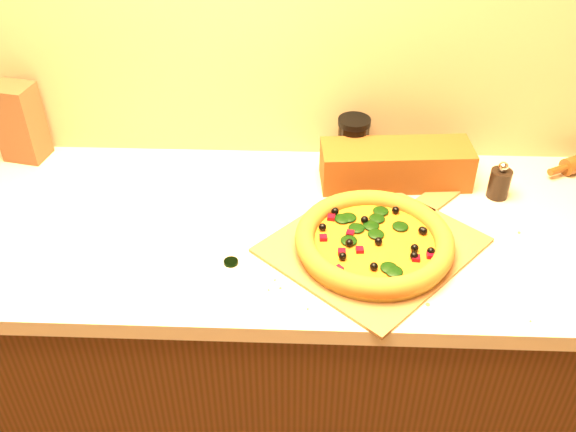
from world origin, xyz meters
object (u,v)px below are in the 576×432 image
object	(u,v)px
pizza_peel	(377,242)
pizza	(374,241)
dark_jar	(353,142)
pepper_grinder	(499,183)

from	to	relation	value
pizza_peel	pizza	world-z (taller)	pizza
pizza	dark_jar	world-z (taller)	dark_jar
pepper_grinder	pizza	bearing A→B (deg)	-144.76
pizza_peel	pizza	xyz separation A→B (m)	(-0.01, -0.03, 0.03)
pizza	dark_jar	bearing A→B (deg)	95.25
pizza_peel	pepper_grinder	distance (m)	0.37
pepper_grinder	dark_jar	xyz separation A→B (m)	(-0.36, 0.14, 0.03)
pizza	pepper_grinder	xyz separation A→B (m)	(0.33, 0.23, 0.01)
pepper_grinder	dark_jar	distance (m)	0.39
pizza	dark_jar	size ratio (longest dim) A/B	2.58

